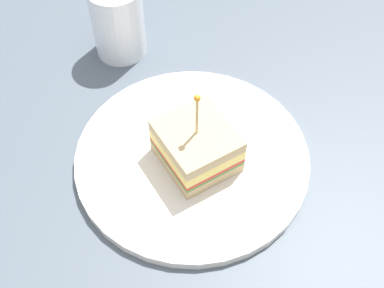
{
  "coord_description": "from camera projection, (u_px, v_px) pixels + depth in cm",
  "views": [
    {
      "loc": [
        27.08,
        -20.02,
        47.71
      ],
      "look_at": [
        0.0,
        0.0,
        3.16
      ],
      "focal_mm": 47.22,
      "sensor_mm": 36.0,
      "label": 1
    }
  ],
  "objects": [
    {
      "name": "ground_plane",
      "position": [
        192.0,
        165.0,
        0.59
      ],
      "size": [
        116.66,
        116.66,
        2.0
      ],
      "primitive_type": "cube",
      "color": "#4C5660"
    },
    {
      "name": "plate",
      "position": [
        192.0,
        158.0,
        0.58
      ],
      "size": [
        26.73,
        26.73,
        1.16
      ],
      "primitive_type": "cylinder",
      "color": "silver",
      "rests_on": "ground_plane"
    },
    {
      "name": "sandwich_half_center",
      "position": [
        199.0,
        144.0,
        0.55
      ],
      "size": [
        8.7,
        8.04,
        10.63
      ],
      "color": "tan",
      "rests_on": "plate"
    },
    {
      "name": "drink_glass",
      "position": [
        118.0,
        24.0,
        0.66
      ],
      "size": [
        6.86,
        6.86,
        9.9
      ],
      "color": "gold",
      "rests_on": "ground_plane"
    }
  ]
}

